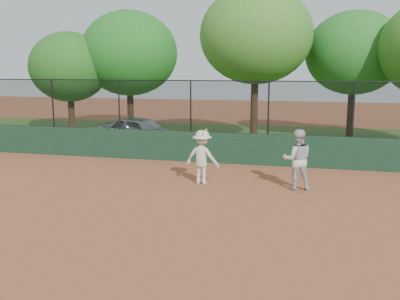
% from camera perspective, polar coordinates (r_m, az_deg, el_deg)
% --- Properties ---
extents(ground, '(80.00, 80.00, 0.00)m').
position_cam_1_polar(ground, '(12.00, -6.27, -7.34)').
color(ground, '#9E5433').
rests_on(ground, ground).
extents(back_wall, '(26.00, 0.20, 1.20)m').
position_cam_1_polar(back_wall, '(17.45, 0.41, 0.38)').
color(back_wall, '#1C3D26').
rests_on(back_wall, ground).
extents(grass_strip, '(36.00, 12.00, 0.01)m').
position_cam_1_polar(grass_strip, '(23.35, 3.80, 1.44)').
color(grass_strip, '#2E5219').
rests_on(grass_strip, ground).
extents(parked_car, '(4.53, 2.71, 1.44)m').
position_cam_1_polar(parked_car, '(20.94, -7.63, 2.32)').
color(parked_car, '#AAAFB4').
rests_on(parked_car, ground).
extents(player_second, '(1.01, 0.85, 1.84)m').
position_cam_1_polar(player_second, '(13.82, 12.31, -1.19)').
color(player_second, silver).
rests_on(player_second, ground).
extents(player_main, '(1.21, 0.85, 1.84)m').
position_cam_1_polar(player_main, '(14.14, 0.28, -0.93)').
color(player_main, beige).
rests_on(player_main, ground).
extents(fence_assembly, '(26.00, 0.06, 2.00)m').
position_cam_1_polar(fence_assembly, '(17.25, 0.32, 5.74)').
color(fence_assembly, black).
rests_on(fence_assembly, back_wall).
extents(tree_0, '(4.43, 4.03, 5.62)m').
position_cam_1_polar(tree_0, '(25.97, -16.41, 10.14)').
color(tree_0, '#4B2E1B').
rests_on(tree_0, ground).
extents(tree_1, '(5.44, 4.95, 6.80)m').
position_cam_1_polar(tree_1, '(25.70, -9.08, 12.10)').
color(tree_1, '#3C2815').
rests_on(tree_1, ground).
extents(tree_2, '(5.33, 4.85, 7.48)m').
position_cam_1_polar(tree_2, '(21.85, 7.15, 14.35)').
color(tree_2, '#482E19').
rests_on(tree_2, ground).
extents(tree_3, '(4.79, 4.35, 6.46)m').
position_cam_1_polar(tree_3, '(23.84, 19.14, 11.64)').
color(tree_3, '#3A2213').
rests_on(tree_3, ground).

